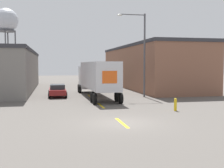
{
  "coord_description": "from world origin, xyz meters",
  "views": [
    {
      "loc": [
        -4.17,
        -16.56,
        3.56
      ],
      "look_at": [
        0.79,
        6.53,
        1.96
      ],
      "focal_mm": 45.0,
      "sensor_mm": 36.0,
      "label": 1
    }
  ],
  "objects_px": {
    "semi_truck": "(96,76)",
    "water_tower": "(6,21)",
    "parked_car_left_far": "(57,90)",
    "street_lamp": "(141,49)",
    "parked_car_right_far": "(106,84)",
    "fire_hydrant": "(175,104)"
  },
  "relations": [
    {
      "from": "fire_hydrant",
      "to": "parked_car_left_far",
      "type": "bearing_deg",
      "value": 126.72
    },
    {
      "from": "parked_car_left_far",
      "to": "water_tower",
      "type": "distance_m",
      "value": 39.26
    },
    {
      "from": "street_lamp",
      "to": "fire_hydrant",
      "type": "bearing_deg",
      "value": -92.13
    },
    {
      "from": "parked_car_right_far",
      "to": "fire_hydrant",
      "type": "distance_m",
      "value": 19.99
    },
    {
      "from": "water_tower",
      "to": "fire_hydrant",
      "type": "relative_size",
      "value": 16.23
    },
    {
      "from": "semi_truck",
      "to": "water_tower",
      "type": "distance_m",
      "value": 41.05
    },
    {
      "from": "parked_car_left_far",
      "to": "street_lamp",
      "type": "relative_size",
      "value": 0.48
    },
    {
      "from": "fire_hydrant",
      "to": "street_lamp",
      "type": "bearing_deg",
      "value": 87.87
    },
    {
      "from": "semi_truck",
      "to": "fire_hydrant",
      "type": "bearing_deg",
      "value": -68.32
    },
    {
      "from": "semi_truck",
      "to": "water_tower",
      "type": "height_order",
      "value": "water_tower"
    },
    {
      "from": "semi_truck",
      "to": "water_tower",
      "type": "relative_size",
      "value": 0.84
    },
    {
      "from": "semi_truck",
      "to": "parked_car_left_far",
      "type": "relative_size",
      "value": 3.14
    },
    {
      "from": "parked_car_left_far",
      "to": "street_lamp",
      "type": "xyz_separation_m",
      "value": [
        9.13,
        -2.09,
        4.59
      ]
    },
    {
      "from": "water_tower",
      "to": "parked_car_right_far",
      "type": "bearing_deg",
      "value": -57.29
    },
    {
      "from": "parked_car_left_far",
      "to": "water_tower",
      "type": "xyz_separation_m",
      "value": [
        -10.48,
        35.66,
        12.66
      ]
    },
    {
      "from": "parked_car_left_far",
      "to": "water_tower",
      "type": "bearing_deg",
      "value": 106.38
    },
    {
      "from": "semi_truck",
      "to": "parked_car_right_far",
      "type": "relative_size",
      "value": 3.14
    },
    {
      "from": "semi_truck",
      "to": "street_lamp",
      "type": "distance_m",
      "value": 5.84
    },
    {
      "from": "parked_car_right_far",
      "to": "street_lamp",
      "type": "relative_size",
      "value": 0.48
    },
    {
      "from": "water_tower",
      "to": "street_lamp",
      "type": "relative_size",
      "value": 1.78
    },
    {
      "from": "water_tower",
      "to": "street_lamp",
      "type": "xyz_separation_m",
      "value": [
        19.61,
        -37.75,
        -8.07
      ]
    },
    {
      "from": "street_lamp",
      "to": "fire_hydrant",
      "type": "xyz_separation_m",
      "value": [
        -0.36,
        -9.67,
        -4.83
      ]
    }
  ]
}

